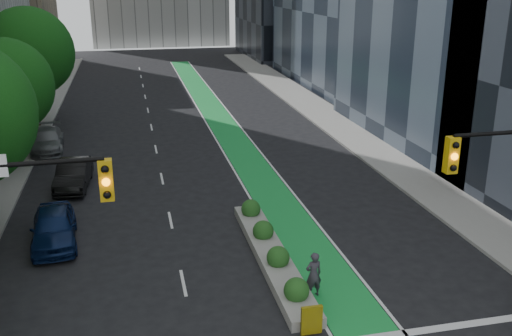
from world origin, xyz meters
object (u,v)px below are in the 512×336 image
median_planter (271,252)px  parked_car_left_far (47,140)px  cyclist (314,274)px  parked_car_left_mid (73,174)px  parked_car_left_near (54,227)px

median_planter → parked_car_left_far: 21.11m
median_planter → parked_car_left_far: bearing=120.5°
cyclist → parked_car_left_mid: cyclist is taller
parked_car_left_far → parked_car_left_near: bearing=-86.7°
median_planter → cyclist: 3.12m
cyclist → parked_car_left_mid: size_ratio=0.38×
median_planter → parked_car_left_near: bearing=158.0°
cyclist → parked_car_left_far: (-11.50, 21.17, -0.14)m
parked_car_left_near → parked_car_left_far: bearing=93.0°
median_planter → parked_car_left_far: size_ratio=2.06×
parked_car_left_near → parked_car_left_mid: (0.29, 7.09, -0.03)m
parked_car_left_near → parked_car_left_mid: size_ratio=1.01×
median_planter → parked_car_left_mid: parked_car_left_mid is taller
parked_car_left_near → parked_car_left_mid: 7.10m
median_planter → parked_car_left_far: (-10.70, 18.19, 0.35)m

